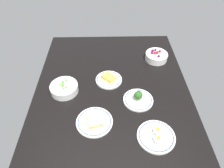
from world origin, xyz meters
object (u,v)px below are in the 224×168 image
Objects in this scene: bowl_berries at (156,56)px; plate_cheese at (109,79)px; plate_eggs at (156,136)px; plate_broccoli at (138,98)px; plate_sandwich at (94,121)px; bowl_peas at (64,88)px.

plate_cheese is at bearing 122.29° from bowl_berries.
plate_eggs reaches higher than plate_cheese.
plate_sandwich is at bearing 120.88° from plate_broccoli.
plate_cheese is 42.24cm from bowl_berries.
bowl_peas is (-9.08, 28.16, 1.55)cm from plate_cheese.
plate_sandwich is (9.97, 32.47, 0.14)cm from plate_eggs.
bowl_berries reaches higher than plate_cheese.
plate_sandwich is at bearing 141.90° from bowl_berries.
plate_eggs is 62.65cm from bowl_peas.
bowl_berries is 44.53cm from plate_broccoli.
bowl_berries is 71.24cm from bowl_peas.
plate_sandwich is (-33.58, 8.33, -0.01)cm from plate_cheese.
plate_sandwich is (-15.47, 25.87, -1.15)cm from plate_broccoli.
bowl_peas is (9.03, 45.69, 0.40)cm from plate_broccoli.
plate_sandwich is (-56.13, 44.01, -1.69)cm from bowl_berries.
plate_eggs reaches higher than plate_sandwich.
plate_broccoli is 46.58cm from bowl_peas.
plate_eggs is 1.14× the size of bowl_peas.
bowl_berries is 0.81× the size of plate_sandwich.
plate_sandwich is 1.16× the size of bowl_peas.
plate_eggs is at bearing -107.06° from plate_sandwich.
bowl_peas is (34.46, 52.29, 1.70)cm from plate_eggs.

